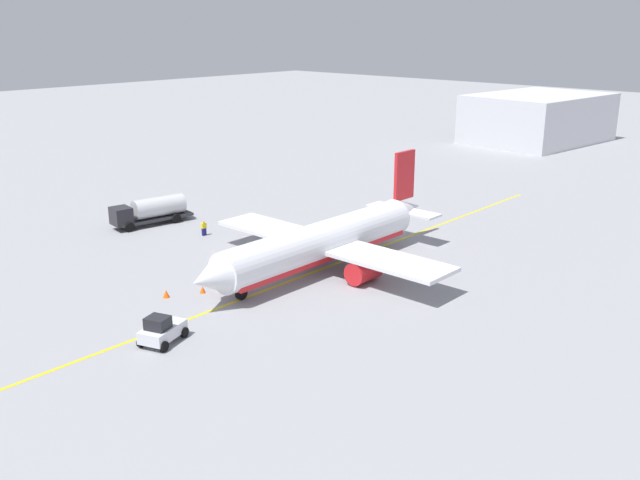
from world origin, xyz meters
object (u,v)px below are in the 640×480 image
Objects in this scene: fuel_tanker at (151,210)px; airplane at (323,242)px; refueling_worker at (204,228)px; safety_cone_nose at (203,290)px; safety_cone_wingtip at (166,294)px; pushback_tug at (162,330)px.

airplane is at bearing 95.36° from fuel_tanker.
airplane reaches higher than refueling_worker.
safety_cone_nose is at bearing -16.92° from airplane.
refueling_worker is 2.53× the size of safety_cone_wingtip.
pushback_tug is 10.03m from safety_cone_nose.
safety_cone_wingtip reaches higher than safety_cone_nose.
airplane is 3.21× the size of fuel_tanker.
fuel_tanker is 23.51m from safety_cone_nose.
safety_cone_nose is at bearing 152.22° from safety_cone_wingtip.
airplane is 15.59m from safety_cone_wingtip.
refueling_worker is at bearing -128.78° from safety_cone_nose.
fuel_tanker is at bearing -84.64° from airplane.
refueling_worker reaches higher than safety_cone_wingtip.
fuel_tanker is at bearing -113.67° from safety_cone_nose.
refueling_worker is at bearing -138.56° from safety_cone_wingtip.
airplane is 17.21m from refueling_worker.
pushback_tug is at bearing 52.69° from safety_cone_wingtip.
safety_cone_wingtip is (2.79, -1.47, 0.04)m from safety_cone_nose.
safety_cone_nose is (-8.23, -5.68, -0.71)m from pushback_tug.
airplane is 12.53m from safety_cone_nose.
safety_cone_wingtip is (13.63, 12.03, -0.48)m from refueling_worker.
fuel_tanker is 8.16m from refueling_worker.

